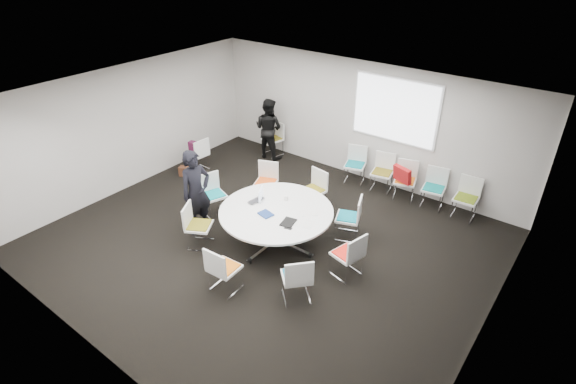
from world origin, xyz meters
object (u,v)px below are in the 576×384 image
Objects in this scene: chair_ring_g at (225,276)px; chair_back_d at (432,195)px; chair_ring_a at (347,262)px; chair_ring_b at (348,225)px; conference_table at (276,219)px; chair_ring_h at (297,285)px; chair_ring_d at (266,189)px; person_main at (196,193)px; chair_back_c at (404,188)px; maroon_bag at (196,148)px; chair_person_back at (273,145)px; cup at (286,198)px; chair_ring_f at (199,233)px; brown_bag at (187,172)px; person_back at (269,128)px; chair_ring_e at (214,202)px; chair_spare_left at (198,161)px; chair_ring_c at (313,198)px; laptop at (258,201)px; chair_back_b at (381,179)px; chair_back_e at (464,206)px; chair_back_a at (354,171)px.

chair_ring_g is 1.00× the size of chair_back_d.
chair_ring_a is 1.15m from chair_ring_b.
chair_ring_h is (1.22, -1.02, -0.25)m from conference_table.
chair_ring_d is 0.51× the size of person_main.
chair_back_c is 2.20× the size of maroon_bag.
chair_person_back is 9.78× the size of cup.
chair_ring_f reaches higher than brown_bag.
chair_ring_b is at bearing 146.18° from person_back.
chair_ring_g is 0.51× the size of person_main.
chair_ring_b is at bearing 43.65° from chair_ring_a.
chair_person_back is at bearing 38.59° from chair_ring_b.
chair_ring_e and chair_spare_left have the same top height.
chair_spare_left is (-2.28, 0.10, 0.00)m from chair_ring_d.
chair_ring_e is at bearing 51.31° from chair_ring_c.
person_main reaches higher than chair_back_d.
chair_ring_d is 2.32m from brown_bag.
chair_back_d reaches higher than laptop.
chair_ring_f reaches higher than cup.
maroon_bag is 0.64m from brown_bag.
conference_table is 5.35× the size of maroon_bag.
chair_back_b is (0.52, 4.63, 0.00)m from chair_ring_g.
chair_ring_c is at bearing 10.71° from brown_bag.
chair_ring_e is 5.25m from chair_back_e.
chair_ring_f is 5.45m from chair_back_e.
chair_ring_e is 0.89m from person_main.
chair_back_b is 4.51m from chair_spare_left.
chair_ring_h is 1.00× the size of chair_back_d.
chair_spare_left is at bearing 10.55° from chair_back_d.
maroon_bag is (-2.35, 2.16, 0.34)m from chair_ring_f.
laptop is 0.86× the size of maroon_bag.
chair_back_e is at bearing 59.21° from chair_ring_g.
chair_ring_h is 1.00× the size of chair_spare_left.
chair_back_c is (1.24, 3.02, -0.25)m from conference_table.
chair_back_a is at bearing 59.75° from chair_ring_h.
chair_back_e is 5.13m from chair_person_back.
chair_ring_d is (-1.03, -0.33, 0.00)m from chair_ring_c.
chair_back_c is 4.58m from person_main.
cup is (-1.32, -2.62, 0.50)m from chair_back_c.
laptop is (2.98, -1.18, 0.47)m from chair_spare_left.
chair_back_b reaches higher than conference_table.
chair_ring_h is at bearing 128.45° from person_back.
chair_ring_h is at bearing -89.08° from person_main.
chair_ring_b is 1.00× the size of chair_ring_d.
chair_ring_c is 0.51× the size of person_main.
chair_back_d is 0.51× the size of person_main.
laptop is (-0.46, 0.02, 0.21)m from conference_table.
chair_back_e is 5.50m from person_main.
person_back is at bearing -13.67° from chair_back_a.
chair_back_d is at bearing -31.06° from laptop.
chair_ring_h is at bearing -39.78° from conference_table.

